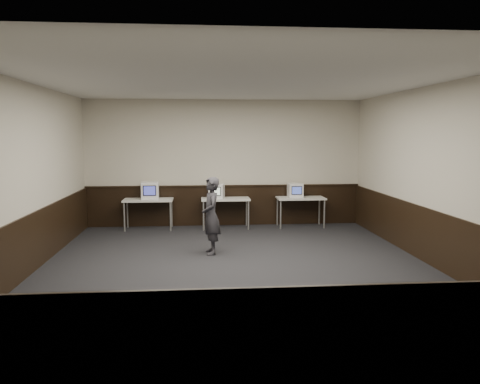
% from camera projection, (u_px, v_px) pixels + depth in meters
% --- Properties ---
extents(floor, '(8.00, 8.00, 0.00)m').
position_uv_depth(floor, '(237.00, 269.00, 8.15)').
color(floor, black).
rests_on(floor, ground).
extents(ceiling, '(8.00, 8.00, 0.00)m').
position_uv_depth(ceiling, '(237.00, 81.00, 7.76)').
color(ceiling, white).
rests_on(ceiling, back_wall).
extents(back_wall, '(7.00, 0.00, 7.00)m').
position_uv_depth(back_wall, '(225.00, 163.00, 11.91)').
color(back_wall, beige).
rests_on(back_wall, ground).
extents(front_wall, '(7.00, 0.00, 7.00)m').
position_uv_depth(front_wall, '(274.00, 220.00, 4.00)').
color(front_wall, beige).
rests_on(front_wall, ground).
extents(left_wall, '(0.00, 8.00, 8.00)m').
position_uv_depth(left_wall, '(24.00, 179.00, 7.66)').
color(left_wall, beige).
rests_on(left_wall, ground).
extents(right_wall, '(0.00, 8.00, 8.00)m').
position_uv_depth(right_wall, '(434.00, 176.00, 8.25)').
color(right_wall, beige).
rests_on(right_wall, ground).
extents(wainscot_back, '(6.98, 0.04, 1.00)m').
position_uv_depth(wainscot_back, '(225.00, 206.00, 12.03)').
color(wainscot_back, black).
rests_on(wainscot_back, back_wall).
extents(wainscot_front, '(6.98, 0.04, 1.00)m').
position_uv_depth(wainscot_front, '(272.00, 341.00, 4.15)').
color(wainscot_front, black).
rests_on(wainscot_front, front_wall).
extents(wainscot_left, '(0.04, 7.98, 1.00)m').
position_uv_depth(wainscot_left, '(29.00, 245.00, 7.80)').
color(wainscot_left, black).
rests_on(wainscot_left, left_wall).
extents(wainscot_right, '(0.04, 7.98, 1.00)m').
position_uv_depth(wainscot_right, '(430.00, 237.00, 8.38)').
color(wainscot_right, black).
rests_on(wainscot_right, right_wall).
extents(wainscot_rail, '(6.98, 0.06, 0.04)m').
position_uv_depth(wainscot_rail, '(225.00, 186.00, 11.94)').
color(wainscot_rail, black).
rests_on(wainscot_rail, wainscot_back).
extents(desk_left, '(1.20, 0.60, 0.75)m').
position_uv_depth(desk_left, '(148.00, 202.00, 11.47)').
color(desk_left, silver).
rests_on(desk_left, ground).
extents(desk_center, '(1.20, 0.60, 0.75)m').
position_uv_depth(desk_center, '(226.00, 201.00, 11.63)').
color(desk_center, silver).
rests_on(desk_center, ground).
extents(desk_right, '(1.20, 0.60, 0.75)m').
position_uv_depth(desk_right, '(301.00, 200.00, 11.79)').
color(desk_right, silver).
rests_on(desk_right, ground).
extents(emac_left, '(0.44, 0.47, 0.42)m').
position_uv_depth(emac_left, '(150.00, 190.00, 11.47)').
color(emac_left, white).
rests_on(emac_left, desk_left).
extents(emac_center, '(0.43, 0.44, 0.36)m').
position_uv_depth(emac_center, '(217.00, 191.00, 11.59)').
color(emac_center, white).
rests_on(emac_center, desk_center).
extents(emac_right, '(0.36, 0.39, 0.35)m').
position_uv_depth(emac_right, '(295.00, 190.00, 11.78)').
color(emac_right, white).
rests_on(emac_right, desk_right).
extents(person, '(0.42, 0.59, 1.51)m').
position_uv_depth(person, '(211.00, 216.00, 9.09)').
color(person, '#2A282E').
rests_on(person, ground).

